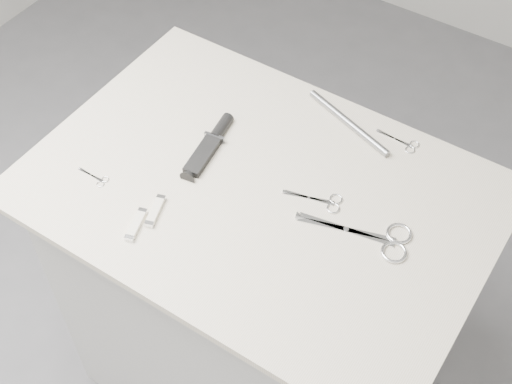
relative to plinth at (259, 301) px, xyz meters
The scene contains 11 objects.
ground 0.46m from the plinth, ahead, with size 4.00×4.00×0.01m, color slate.
plinth is the anchor object (origin of this frame).
display_board 0.46m from the plinth, ahead, with size 1.00×0.70×0.02m, color beige.
large_shears 0.55m from the plinth, ahead, with size 0.24×0.12×0.01m.
embroidery_scissors_a 0.49m from the plinth, 17.79° to the left, with size 0.13×0.07×0.00m.
embroidery_scissors_b 0.59m from the plinth, 55.29° to the left, with size 0.10×0.04×0.00m.
tiny_scissors 0.59m from the plinth, 151.29° to the right, with size 0.08×0.03×0.00m.
sheathed_knife 0.51m from the plinth, 163.62° to the left, with size 0.06×0.20×0.02m.
pocket_knife_a 0.55m from the plinth, 125.00° to the right, with size 0.04×0.08×0.01m.
pocket_knife_b 0.53m from the plinth, 129.96° to the right, with size 0.04×0.08×0.01m.
metal_rail 0.56m from the plinth, 76.20° to the left, with size 0.02×0.02×0.26m, color gray.
Camera 1 is at (0.54, -0.84, 2.10)m, focal length 50.00 mm.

